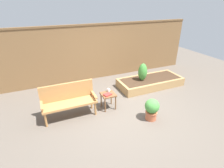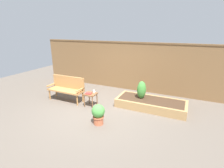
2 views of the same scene
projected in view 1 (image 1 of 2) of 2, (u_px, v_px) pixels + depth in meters
name	position (u px, v px, depth m)	size (l,w,h in m)	color
ground_plane	(123.00, 110.00, 5.21)	(14.00, 14.00, 0.00)	#60564C
fence_back	(94.00, 52.00, 6.88)	(8.40, 0.14, 2.16)	brown
garden_bench	(68.00, 98.00, 4.77)	(1.44, 0.48, 0.94)	#B77F47
side_table	(108.00, 96.00, 5.15)	(0.40, 0.40, 0.48)	brown
cup_on_table	(109.00, 90.00, 5.23)	(0.11, 0.07, 0.09)	white
book_on_table	(108.00, 94.00, 5.05)	(0.22, 0.16, 0.04)	#B2332D
potted_boxwood	(152.00, 108.00, 4.68)	(0.39, 0.39, 0.61)	#C66642
raised_planter_bed	(150.00, 82.00, 6.61)	(2.40, 1.00, 0.30)	#AD8451
shrub_near_bench	(143.00, 72.00, 6.28)	(0.32, 0.32, 0.63)	brown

